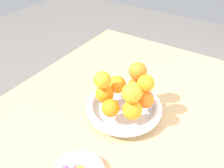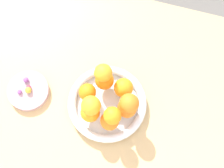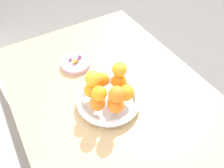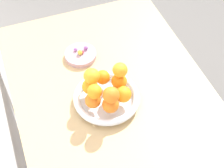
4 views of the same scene
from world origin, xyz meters
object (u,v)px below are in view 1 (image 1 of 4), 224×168
orange_5 (136,86)px  orange_7 (102,80)px  orange_1 (105,94)px  orange_8 (132,93)px  orange_4 (145,99)px  orange_3 (132,110)px  orange_0 (117,85)px  orange_9 (146,83)px  orange_2 (111,108)px  dining_table (111,128)px  orange_6 (138,71)px  fruit_bowl (124,107)px

orange_5 → orange_7: orange_7 is taller
orange_1 → orange_8: bearing=84.0°
orange_5 → orange_7: bearing=-37.2°
orange_4 → orange_7: 0.15m
orange_3 → orange_4: bearing=171.4°
orange_0 → orange_9: bearing=86.1°
orange_8 → orange_2: bearing=-59.4°
orange_0 → orange_9: orange_9 is taller
orange_0 → orange_4: (0.01, 0.11, -0.00)m
dining_table → orange_3: orange_3 is taller
orange_2 → orange_9: bearing=147.1°
orange_6 → orange_8: 0.11m
orange_3 → orange_8: bearing=-115.7°
orange_2 → orange_7: (-0.04, -0.05, 0.06)m
fruit_bowl → orange_7: 0.13m
orange_5 → orange_6: orange_6 is taller
fruit_bowl → orange_1: size_ratio=4.21×
fruit_bowl → orange_4: (-0.03, 0.06, 0.05)m
orange_0 → dining_table: bearing=11.5°
orange_0 → orange_3: size_ratio=1.01×
orange_0 → orange_7: 0.09m
orange_6 → orange_0: bearing=-62.8°
orange_6 → orange_8: bearing=18.6°
orange_0 → orange_7: size_ratio=1.10×
orange_9 → orange_4: bearing=44.1°
orange_1 → orange_4: bearing=112.5°
dining_table → orange_0: bearing=-168.5°
orange_1 → orange_7: orange_7 is taller
orange_3 → orange_5: 0.11m
orange_0 → orange_7: bearing=-10.3°
orange_8 → orange_6: bearing=-161.4°
orange_2 → orange_7: bearing=-124.3°
fruit_bowl → orange_3: orange_3 is taller
orange_3 → orange_9: orange_9 is taller
orange_4 → orange_6: orange_6 is taller
orange_3 → orange_8: orange_8 is taller
orange_1 → fruit_bowl: bearing=112.5°
fruit_bowl → orange_5: 0.08m
orange_8 → orange_1: bearing=-96.0°
fruit_bowl → orange_2: 0.08m
orange_6 → orange_4: bearing=50.3°
orange_7 → orange_2: bearing=55.7°
orange_7 → orange_9: (-0.06, 0.12, -0.00)m
orange_4 → orange_6: (-0.04, -0.05, 0.06)m
orange_1 → orange_8: size_ratio=1.02×
orange_5 → orange_9: 0.08m
orange_2 → orange_4: (-0.09, 0.07, 0.00)m
orange_2 → orange_5: bearing=172.5°
orange_1 → orange_3: (0.01, 0.11, 0.00)m
orange_0 → orange_1: 0.06m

